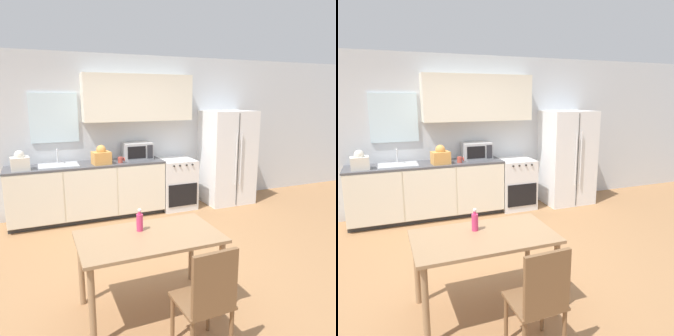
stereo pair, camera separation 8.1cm
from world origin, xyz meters
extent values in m
plane|color=#9E7047|center=(0.00, 0.00, 0.00)|extent=(12.00, 12.00, 0.00)
cube|color=silver|center=(0.00, 2.18, 1.35)|extent=(12.00, 0.06, 2.70)
cube|color=silver|center=(-0.91, 2.14, 1.66)|extent=(0.75, 0.04, 0.79)
cube|color=silver|center=(0.47, 1.99, 1.98)|extent=(1.89, 0.32, 0.78)
cube|color=#333333|center=(-0.46, 1.88, 0.04)|extent=(2.49, 0.54, 0.08)
cube|color=silver|center=(-0.46, 1.85, 0.49)|extent=(2.49, 0.60, 0.82)
cube|color=silver|center=(-1.29, 1.55, 0.49)|extent=(0.81, 0.01, 0.80)
cube|color=silver|center=(-0.46, 1.55, 0.49)|extent=(0.81, 0.01, 0.80)
cube|color=silver|center=(0.37, 1.55, 0.49)|extent=(0.81, 0.01, 0.80)
cube|color=#4C4C51|center=(-0.46, 1.85, 0.91)|extent=(2.51, 0.62, 0.03)
cube|color=white|center=(1.10, 1.84, 0.45)|extent=(0.62, 0.63, 0.89)
cube|color=black|center=(1.10, 1.51, 0.31)|extent=(0.54, 0.01, 0.39)
cylinder|color=#262626|center=(0.93, 1.51, 0.84)|extent=(0.03, 0.02, 0.03)
cylinder|color=#262626|center=(1.04, 1.51, 0.84)|extent=(0.03, 0.02, 0.03)
cylinder|color=#262626|center=(1.17, 1.51, 0.84)|extent=(0.03, 0.02, 0.03)
cylinder|color=#262626|center=(1.28, 1.51, 0.84)|extent=(0.03, 0.02, 0.03)
cube|color=white|center=(2.14, 1.79, 0.87)|extent=(0.90, 0.73, 1.74)
cube|color=#3F3F3F|center=(2.14, 1.42, 0.87)|extent=(0.01, 0.01, 1.68)
cylinder|color=silver|center=(2.09, 1.39, 0.91)|extent=(0.02, 0.02, 0.96)
cylinder|color=silver|center=(2.19, 1.39, 0.91)|extent=(0.02, 0.02, 0.96)
cube|color=#B7BABC|center=(-0.91, 1.85, 0.94)|extent=(0.60, 0.44, 0.02)
cylinder|color=silver|center=(-0.91, 2.03, 1.06)|extent=(0.02, 0.02, 0.23)
cylinder|color=silver|center=(-0.91, 1.96, 1.16)|extent=(0.02, 0.14, 0.02)
cube|color=#B7BABC|center=(0.42, 1.95, 1.07)|extent=(0.49, 0.34, 0.29)
cube|color=black|center=(0.36, 1.78, 1.07)|extent=(0.31, 0.01, 0.21)
cube|color=#2D2D33|center=(0.59, 1.78, 1.07)|extent=(0.10, 0.01, 0.23)
cylinder|color=#BF4C3F|center=(0.06, 1.73, 0.98)|extent=(0.08, 0.08, 0.10)
torus|color=#BF4C3F|center=(0.12, 1.73, 0.98)|extent=(0.02, 0.07, 0.07)
cube|color=#DB994C|center=(-0.25, 1.73, 1.03)|extent=(0.30, 0.27, 0.20)
sphere|color=#DB994C|center=(-0.25, 1.73, 1.17)|extent=(0.17, 0.17, 0.15)
cube|color=silver|center=(-1.45, 1.74, 1.03)|extent=(0.28, 0.24, 0.19)
sphere|color=silver|center=(-1.45, 1.74, 1.16)|extent=(0.15, 0.15, 0.14)
cube|color=#997551|center=(-0.32, -0.81, 0.73)|extent=(1.30, 0.75, 0.03)
cylinder|color=#997551|center=(-0.91, -1.13, 0.36)|extent=(0.06, 0.06, 0.72)
cylinder|color=#997551|center=(0.27, -1.13, 0.36)|extent=(0.06, 0.06, 0.72)
cylinder|color=#997551|center=(-0.91, -0.50, 0.36)|extent=(0.06, 0.06, 0.72)
cylinder|color=#997551|center=(0.27, -0.50, 0.36)|extent=(0.06, 0.06, 0.72)
cube|color=brown|center=(-0.11, -1.47, 0.44)|extent=(0.41, 0.41, 0.02)
cube|color=brown|center=(-0.11, -1.65, 0.69)|extent=(0.37, 0.05, 0.48)
cylinder|color=brown|center=(-0.29, -1.30, 0.21)|extent=(0.03, 0.03, 0.43)
cylinder|color=brown|center=(0.05, -1.29, 0.21)|extent=(0.03, 0.03, 0.43)
cylinder|color=brown|center=(0.06, -1.63, 0.21)|extent=(0.03, 0.03, 0.43)
cylinder|color=#DB386B|center=(-0.36, -0.67, 0.83)|extent=(0.06, 0.06, 0.16)
cylinder|color=#DB386B|center=(-0.36, -0.67, 0.93)|extent=(0.03, 0.03, 0.03)
cylinder|color=white|center=(-0.36, -0.67, 0.95)|extent=(0.03, 0.03, 0.02)
camera|label=1|loc=(-1.22, -3.47, 1.99)|focal=35.00mm
camera|label=2|loc=(-1.14, -3.50, 1.99)|focal=35.00mm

